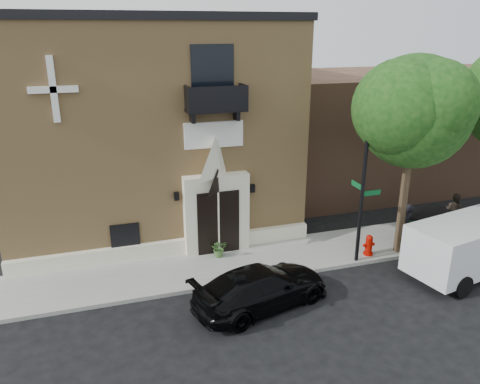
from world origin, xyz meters
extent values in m
plane|color=black|center=(0.00, 0.00, 0.00)|extent=(120.00, 120.00, 0.00)
cube|color=gray|center=(1.00, 1.50, 0.07)|extent=(42.00, 3.00, 0.15)
cube|color=tan|center=(-3.00, 8.00, 4.50)|extent=(12.00, 10.00, 9.00)
cube|color=black|center=(-3.00, 8.00, 9.15)|extent=(12.20, 10.20, 0.30)
cube|color=#EEE8CD|center=(-3.00, 2.88, 0.45)|extent=(12.00, 0.30, 0.60)
cube|color=#EEE8CD|center=(-1.00, 2.75, 1.75)|extent=(2.60, 0.55, 3.20)
pyramid|color=#EEE8CD|center=(-1.00, 2.75, 4.10)|extent=(2.60, 0.55, 1.50)
cube|color=black|center=(-1.00, 2.46, 1.45)|extent=(1.70, 0.06, 2.60)
cube|color=#EEE8CD|center=(-1.00, 2.42, 1.45)|extent=(0.06, 0.04, 2.60)
cube|color=white|center=(-1.00, 2.94, 4.90)|extent=(2.30, 0.10, 1.00)
cube|color=black|center=(-1.00, 2.55, 5.90)|extent=(2.20, 0.90, 0.10)
cube|color=black|center=(-1.00, 2.12, 6.35)|extent=(2.20, 0.06, 0.90)
cube|color=black|center=(-2.05, 2.55, 6.35)|extent=(0.06, 0.90, 0.90)
cube|color=black|center=(0.05, 2.55, 6.35)|extent=(0.06, 0.90, 0.90)
cube|color=black|center=(-1.00, 2.97, 7.10)|extent=(1.60, 0.08, 2.20)
cube|color=white|center=(-6.50, 2.92, 6.80)|extent=(0.22, 0.14, 2.20)
cube|color=white|center=(-6.50, 2.92, 6.80)|extent=(1.60, 0.14, 0.22)
cube|color=black|center=(-4.60, 2.95, 1.15)|extent=(1.10, 0.10, 1.00)
cube|color=#C34B0B|center=(-4.60, 2.98, 1.15)|extent=(0.85, 0.06, 0.75)
cube|color=black|center=(-2.55, 2.88, 2.60)|extent=(0.18, 0.18, 0.32)
cube|color=black|center=(0.55, 2.88, 2.60)|extent=(0.18, 0.18, 0.32)
cube|color=brown|center=(12.00, 9.00, 3.20)|extent=(18.00, 8.00, 6.40)
cylinder|color=#38281C|center=(6.00, 0.45, 2.25)|extent=(0.32, 0.32, 4.20)
sphere|color=#123B10|center=(6.00, 0.45, 5.82)|extent=(4.20, 4.20, 4.20)
sphere|color=#123B10|center=(6.80, 0.75, 5.52)|extent=(3.36, 3.36, 3.36)
sphere|color=#123B10|center=(5.30, 0.25, 6.02)|extent=(3.57, 3.57, 3.57)
sphere|color=#123B10|center=(6.20, -0.25, 6.22)|extent=(3.15, 3.15, 3.15)
imported|color=black|center=(-0.59, -1.45, 0.69)|extent=(5.10, 3.13, 1.38)
cube|color=silver|center=(7.60, -1.70, 1.24)|extent=(5.49, 3.06, 1.76)
cylinder|color=black|center=(6.16, -2.99, 0.39)|extent=(0.82, 0.41, 0.79)
cylinder|color=black|center=(5.77, -1.06, 0.39)|extent=(0.82, 0.41, 0.79)
cylinder|color=black|center=(9.03, -0.40, 0.39)|extent=(0.82, 0.41, 0.79)
cylinder|color=black|center=(3.96, 0.20, 2.81)|extent=(0.14, 0.14, 5.32)
cube|color=#0A5526|center=(4.35, 0.20, 2.90)|extent=(0.75, 0.04, 0.20)
cube|color=#0A5526|center=(3.95, 0.60, 3.12)|extent=(0.04, 0.75, 0.20)
cylinder|color=#A90A01|center=(4.67, 0.49, 0.19)|extent=(0.39, 0.39, 0.09)
cylinder|color=#A90A01|center=(4.67, 0.49, 0.53)|extent=(0.28, 0.28, 0.59)
sphere|color=#A90A01|center=(4.67, 0.49, 0.86)|extent=(0.28, 0.28, 0.28)
cylinder|color=#A90A01|center=(4.67, 0.49, 0.58)|extent=(0.48, 0.13, 0.13)
cube|color=#103C17|center=(7.69, 0.62, 0.76)|extent=(2.24, 1.74, 1.21)
cube|color=black|center=(7.69, 0.62, 1.42)|extent=(2.32, 1.81, 0.13)
imported|color=#4A7337|center=(-1.08, 2.12, 0.50)|extent=(0.68, 0.60, 0.71)
imported|color=black|center=(6.52, 0.76, 1.07)|extent=(0.79, 0.67, 1.84)
imported|color=#2E261E|center=(9.78, 1.73, 0.97)|extent=(0.87, 0.97, 1.63)
camera|label=1|loc=(-5.30, -14.06, 8.74)|focal=35.00mm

